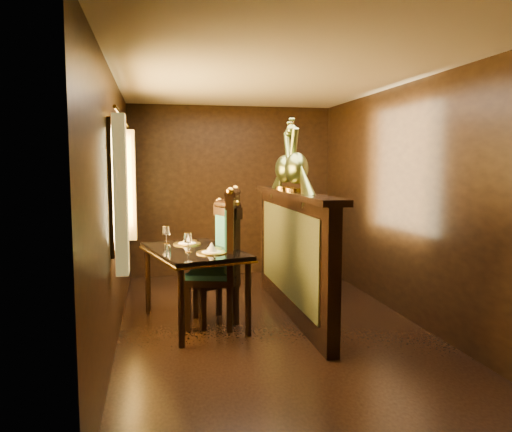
% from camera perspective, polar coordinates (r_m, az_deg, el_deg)
% --- Properties ---
extents(ground, '(5.00, 5.00, 0.00)m').
position_cam_1_polar(ground, '(5.25, 1.54, -12.37)').
color(ground, black).
rests_on(ground, ground).
extents(room_shell, '(3.04, 5.04, 2.52)m').
position_cam_1_polar(room_shell, '(4.98, 0.59, 5.17)').
color(room_shell, black).
rests_on(room_shell, ground).
extents(partition, '(0.26, 2.70, 1.36)m').
position_cam_1_polar(partition, '(5.44, 4.14, -3.99)').
color(partition, black).
rests_on(partition, ground).
extents(dining_table, '(1.12, 1.49, 0.99)m').
position_cam_1_polar(dining_table, '(5.17, -7.17, -4.55)').
color(dining_table, black).
rests_on(dining_table, ground).
extents(chair_left, '(0.64, 0.66, 1.43)m').
position_cam_1_polar(chair_left, '(5.08, -3.60, -4.33)').
color(chair_left, black).
rests_on(chair_left, ground).
extents(chair_right, '(0.60, 0.61, 1.29)m').
position_cam_1_polar(chair_right, '(5.25, -4.01, -4.80)').
color(chair_right, black).
rests_on(chair_right, ground).
extents(peacock_left, '(0.25, 0.66, 0.78)m').
position_cam_1_polar(peacock_left, '(5.23, 4.66, 7.05)').
color(peacock_left, '#1B523E').
rests_on(peacock_left, partition).
extents(peacock_right, '(0.24, 0.63, 0.75)m').
position_cam_1_polar(peacock_right, '(5.67, 3.37, 6.80)').
color(peacock_right, '#1B523E').
rests_on(peacock_right, partition).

